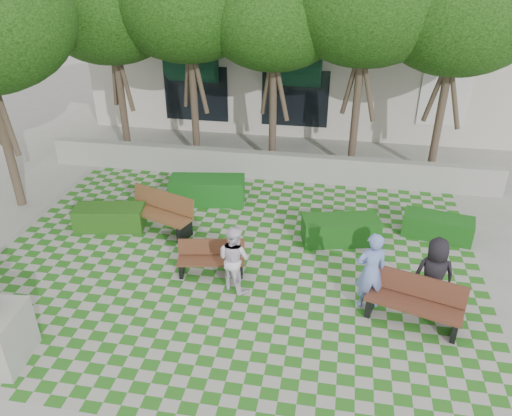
% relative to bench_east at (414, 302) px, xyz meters
% --- Properties ---
extents(ground, '(90.00, 90.00, 0.00)m').
position_rel_bench_east_xyz_m(ground, '(-4.17, 0.30, -0.49)').
color(ground, gray).
rests_on(ground, ground).
extents(lawn, '(12.00, 12.00, 0.00)m').
position_rel_bench_east_xyz_m(lawn, '(-4.17, 1.30, -0.49)').
color(lawn, '#2B721E').
rests_on(lawn, ground).
extents(retaining_wall, '(15.00, 0.36, 0.90)m').
position_rel_bench_east_xyz_m(retaining_wall, '(-4.17, 6.50, -0.04)').
color(retaining_wall, '#9E9B93').
rests_on(retaining_wall, ground).
extents(bench_east, '(2.05, 1.17, 1.03)m').
position_rel_bench_east_xyz_m(bench_east, '(0.00, 0.00, 0.00)').
color(bench_east, '#542B1C').
rests_on(bench_east, ground).
extents(bench_mid, '(1.66, 0.80, 0.84)m').
position_rel_bench_east_xyz_m(bench_mid, '(-4.60, 0.93, -0.09)').
color(bench_mid, '#522D1C').
rests_on(bench_mid, ground).
extents(bench_west, '(2.14, 1.34, 1.07)m').
position_rel_bench_east_xyz_m(bench_west, '(-6.51, 2.67, 0.02)').
color(bench_west, brown).
rests_on(bench_west, ground).
extents(hedge_east, '(1.90, 1.06, 0.63)m').
position_rel_bench_east_xyz_m(hedge_east, '(0.97, 3.58, -0.18)').
color(hedge_east, '#144C14').
rests_on(hedge_east, ground).
extents(hedge_midright, '(2.12, 1.26, 0.70)m').
position_rel_bench_east_xyz_m(hedge_midright, '(-1.59, 2.90, -0.15)').
color(hedge_midright, '#154B14').
rests_on(hedge_midright, ground).
extents(hedge_midleft, '(2.34, 1.21, 0.78)m').
position_rel_bench_east_xyz_m(hedge_midleft, '(-5.64, 4.47, -0.10)').
color(hedge_midleft, '#16521A').
rests_on(hedge_midleft, ground).
extents(hedge_west, '(1.97, 1.06, 0.66)m').
position_rel_bench_east_xyz_m(hedge_west, '(-7.90, 2.48, -0.17)').
color(hedge_west, '#1E4B14').
rests_on(hedge_west, ground).
extents(person_blue, '(0.78, 0.62, 1.85)m').
position_rel_bench_east_xyz_m(person_blue, '(-0.93, 0.34, 0.43)').
color(person_blue, '#778DD9').
rests_on(person_blue, ground).
extents(person_dark, '(0.91, 0.64, 1.77)m').
position_rel_bench_east_xyz_m(person_dark, '(0.38, 0.47, 0.39)').
color(person_dark, black).
rests_on(person_dark, ground).
extents(person_white, '(0.99, 0.92, 1.63)m').
position_rel_bench_east_xyz_m(person_white, '(-3.93, 0.45, 0.32)').
color(person_white, white).
rests_on(person_white, ground).
extents(tree_row, '(17.70, 13.40, 7.41)m').
position_rel_bench_east_xyz_m(tree_row, '(-6.03, 6.26, 4.69)').
color(tree_row, '#47382B').
rests_on(tree_row, ground).
extents(building, '(18.00, 8.92, 5.15)m').
position_rel_bench_east_xyz_m(building, '(-3.23, 14.38, 2.02)').
color(building, beige).
rests_on(building, ground).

